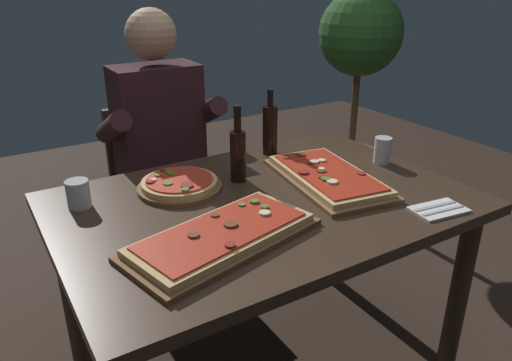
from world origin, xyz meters
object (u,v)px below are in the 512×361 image
object	(u,v)px
pizza_round_far	(180,184)
pizza_rectangular_left	(328,177)
dining_table	(263,223)
pizza_rectangular_front	(222,236)
diner_chair	(158,185)
oil_bottle_amber	(270,129)
tumbler_far_side	(78,194)
seated_diner	(163,143)
wine_bottle_dark	(238,153)
potted_plant_corner	(357,76)
tumbler_near_camera	(382,150)

from	to	relation	value
pizza_round_far	pizza_rectangular_left	bearing A→B (deg)	-24.42
pizza_rectangular_left	dining_table	bearing A→B (deg)	179.25
pizza_rectangular_front	diner_chair	distance (m)	1.09
oil_bottle_amber	tumbler_far_side	distance (m)	0.84
pizza_rectangular_front	seated_diner	world-z (taller)	seated_diner
pizza_rectangular_front	wine_bottle_dark	distance (m)	0.47
tumbler_far_side	pizza_round_far	bearing A→B (deg)	-7.63
pizza_rectangular_left	tumbler_far_side	xyz separation A→B (m)	(-0.84, 0.27, 0.03)
potted_plant_corner	tumbler_far_side	bearing A→B (deg)	-159.68
dining_table	pizza_round_far	world-z (taller)	pizza_round_far
diner_chair	oil_bottle_amber	bearing A→B (deg)	-54.41
oil_bottle_amber	pizza_rectangular_front	bearing A→B (deg)	-133.50
wine_bottle_dark	tumbler_near_camera	distance (m)	0.62
tumbler_far_side	diner_chair	distance (m)	0.82
potted_plant_corner	diner_chair	bearing A→B (deg)	-175.79
dining_table	pizza_round_far	bearing A→B (deg)	134.06
wine_bottle_dark	tumbler_near_camera	xyz separation A→B (m)	(0.60, -0.15, -0.06)
dining_table	tumbler_far_side	xyz separation A→B (m)	(-0.56, 0.27, 0.14)
dining_table	pizza_rectangular_left	xyz separation A→B (m)	(0.28, -0.00, 0.12)
pizza_rectangular_front	oil_bottle_amber	distance (m)	0.77
dining_table	tumbler_far_side	bearing A→B (deg)	154.19
pizza_rectangular_front	diner_chair	xyz separation A→B (m)	(0.18, 1.04, -0.27)
diner_chair	pizza_rectangular_left	bearing A→B (deg)	-67.21
pizza_rectangular_front	oil_bottle_amber	xyz separation A→B (m)	(0.53, 0.56, 0.09)
tumbler_far_side	seated_diner	bearing A→B (deg)	44.06
oil_bottle_amber	seated_diner	size ratio (longest dim) A/B	0.21
pizza_round_far	tumbler_far_side	world-z (taller)	tumbler_far_side
pizza_rectangular_front	potted_plant_corner	world-z (taller)	potted_plant_corner
oil_bottle_amber	tumbler_near_camera	bearing A→B (deg)	-45.23
seated_diner	potted_plant_corner	size ratio (longest dim) A/B	0.96
dining_table	potted_plant_corner	distance (m)	1.63
pizza_rectangular_front	diner_chair	world-z (taller)	diner_chair
pizza_rectangular_front	pizza_round_far	distance (m)	0.41
dining_table	potted_plant_corner	size ratio (longest dim) A/B	1.01
oil_bottle_amber	tumbler_near_camera	world-z (taller)	oil_bottle_amber
tumbler_far_side	diner_chair	world-z (taller)	diner_chair
oil_bottle_amber	seated_diner	world-z (taller)	seated_diner
pizza_rectangular_front	tumbler_far_side	bearing A→B (deg)	123.22
potted_plant_corner	pizza_rectangular_front	bearing A→B (deg)	-143.76
pizza_round_far	seated_diner	world-z (taller)	seated_diner
oil_bottle_amber	potted_plant_corner	xyz separation A→B (m)	(1.03, 0.58, 0.02)
potted_plant_corner	dining_table	bearing A→B (deg)	-143.61
tumbler_near_camera	potted_plant_corner	bearing A→B (deg)	52.82
dining_table	tumbler_near_camera	distance (m)	0.62
pizza_rectangular_left	potted_plant_corner	xyz separation A→B (m)	(1.01, 0.96, 0.11)
pizza_round_far	oil_bottle_amber	world-z (taller)	oil_bottle_amber
seated_diner	pizza_round_far	bearing A→B (deg)	-105.35
oil_bottle_amber	dining_table	bearing A→B (deg)	-125.85
dining_table	diner_chair	xyz separation A→B (m)	(-0.08, 0.86, -0.16)
pizza_rectangular_front	tumbler_near_camera	distance (m)	0.89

